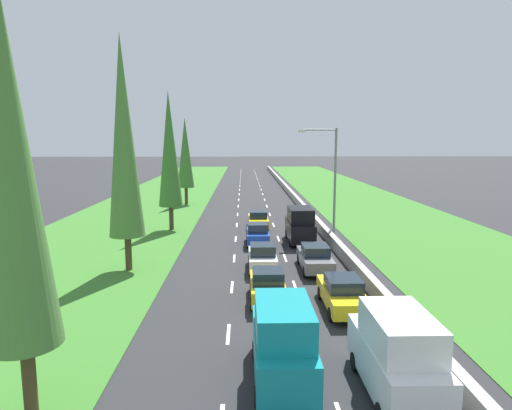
# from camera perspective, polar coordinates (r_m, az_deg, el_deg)

# --- Properties ---
(ground_plane) EXTENTS (300.00, 300.00, 0.00)m
(ground_plane) POSITION_cam_1_polar(r_m,az_deg,el_deg) (63.21, -0.61, 1.05)
(ground_plane) COLOR #28282B
(ground_plane) RESTS_ON ground
(grass_verge_left) EXTENTS (14.00, 140.00, 0.04)m
(grass_verge_left) POSITION_cam_1_polar(r_m,az_deg,el_deg) (64.25, -11.96, 1.01)
(grass_verge_left) COLOR #387528
(grass_verge_left) RESTS_ON ground
(grass_verge_right) EXTENTS (14.00, 140.00, 0.04)m
(grass_verge_right) POSITION_cam_1_polar(r_m,az_deg,el_deg) (65.05, 12.14, 1.09)
(grass_verge_right) COLOR #387528
(grass_verge_right) RESTS_ON ground
(median_barrier) EXTENTS (0.44, 120.00, 0.85)m
(median_barrier) POSITION_cam_1_polar(r_m,az_deg,el_deg) (63.51, 4.54, 1.45)
(median_barrier) COLOR #9E9B93
(median_barrier) RESTS_ON ground
(lane_markings) EXTENTS (3.64, 116.00, 0.01)m
(lane_markings) POSITION_cam_1_polar(r_m,az_deg,el_deg) (63.21, -0.61, 1.06)
(lane_markings) COLOR white
(lane_markings) RESTS_ON ground
(white_van_right_lane) EXTENTS (1.96, 4.90, 2.82)m
(white_van_right_lane) POSITION_cam_1_polar(r_m,az_deg,el_deg) (15.39, 17.54, -17.75)
(white_van_right_lane) COLOR white
(white_van_right_lane) RESTS_ON ground
(yellow_sedan_right_lane) EXTENTS (1.82, 4.50, 1.64)m
(yellow_sedan_right_lane) POSITION_cam_1_polar(r_m,az_deg,el_deg) (22.03, 11.02, -11.03)
(yellow_sedan_right_lane) COLOR yellow
(yellow_sedan_right_lane) RESTS_ON ground
(teal_van_centre_lane) EXTENTS (1.96, 4.90, 2.82)m
(teal_van_centre_lane) POSITION_cam_1_polar(r_m,az_deg,el_deg) (15.53, 3.44, -17.11)
(teal_van_centre_lane) COLOR teal
(teal_van_centre_lane) RESTS_ON ground
(yellow_hatchback_centre_lane) EXTENTS (1.74, 3.90, 1.72)m
(yellow_hatchback_centre_lane) POSITION_cam_1_polar(r_m,az_deg,el_deg) (22.63, 1.49, -10.28)
(yellow_hatchback_centre_lane) COLOR yellow
(yellow_hatchback_centre_lane) RESTS_ON ground
(white_hatchback_centre_lane) EXTENTS (1.74, 3.90, 1.72)m
(white_hatchback_centre_lane) POSITION_cam_1_polar(r_m,az_deg,el_deg) (27.80, 0.83, -6.71)
(white_hatchback_centre_lane) COLOR white
(white_hatchback_centre_lane) RESTS_ON ground
(grey_sedan_right_lane) EXTENTS (1.82, 4.50, 1.64)m
(grey_sedan_right_lane) POSITION_cam_1_polar(r_m,az_deg,el_deg) (28.07, 7.55, -6.68)
(grey_sedan_right_lane) COLOR slate
(grey_sedan_right_lane) RESTS_ON ground
(blue_hatchback_centre_lane) EXTENTS (1.74, 3.90, 1.72)m
(blue_hatchback_centre_lane) POSITION_cam_1_polar(r_m,az_deg,el_deg) (34.45, 0.21, -3.74)
(blue_hatchback_centre_lane) COLOR #1E47B7
(blue_hatchback_centre_lane) RESTS_ON ground
(yellow_sedan_centre_lane) EXTENTS (1.82, 4.50, 1.64)m
(yellow_sedan_centre_lane) POSITION_cam_1_polar(r_m,az_deg,el_deg) (40.70, 0.29, -1.89)
(yellow_sedan_centre_lane) COLOR yellow
(yellow_sedan_centre_lane) RESTS_ON ground
(black_van_right_lane) EXTENTS (1.96, 4.90, 2.82)m
(black_van_right_lane) POSITION_cam_1_polar(r_m,az_deg,el_deg) (35.16, 5.66, -2.60)
(black_van_right_lane) COLOR black
(black_van_right_lane) RESTS_ON ground
(poplar_tree_nearest) EXTENTS (2.10, 2.10, 12.17)m
(poplar_tree_nearest) POSITION_cam_1_polar(r_m,az_deg,el_deg) (13.96, -28.67, 3.47)
(poplar_tree_nearest) COLOR #4C3823
(poplar_tree_nearest) RESTS_ON ground
(poplar_tree_second) EXTENTS (2.16, 2.16, 14.30)m
(poplar_tree_second) POSITION_cam_1_polar(r_m,az_deg,el_deg) (28.03, -16.60, 8.30)
(poplar_tree_second) COLOR #4C3823
(poplar_tree_second) RESTS_ON ground
(poplar_tree_third) EXTENTS (2.11, 2.11, 12.29)m
(poplar_tree_third) POSITION_cam_1_polar(r_m,az_deg,el_deg) (40.06, -11.02, 6.98)
(poplar_tree_third) COLOR #4C3823
(poplar_tree_third) RESTS_ON ground
(poplar_tree_fourth) EXTENTS (2.07, 2.07, 10.75)m
(poplar_tree_fourth) POSITION_cam_1_polar(r_m,az_deg,el_deg) (55.61, -9.03, 6.59)
(poplar_tree_fourth) COLOR #4C3823
(poplar_tree_fourth) RESTS_ON ground
(street_light_mast) EXTENTS (3.20, 0.28, 9.00)m
(street_light_mast) POSITION_cam_1_polar(r_m,az_deg,el_deg) (37.21, 9.57, 3.89)
(street_light_mast) COLOR gray
(street_light_mast) RESTS_ON ground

